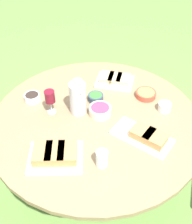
{
  "coord_description": "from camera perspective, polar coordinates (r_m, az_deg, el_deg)",
  "views": [
    {
      "loc": [
        1.27,
        -0.63,
        2.06
      ],
      "look_at": [
        0.0,
        0.0,
        0.79
      ],
      "focal_mm": 45.0,
      "sensor_mm": 36.0,
      "label": 1
    }
  ],
  "objects": [
    {
      "name": "ground_plane",
      "position": [
        2.5,
        -0.0,
        -13.57
      ],
      "size": [
        40.0,
        40.0,
        0.0
      ],
      "primitive_type": "plane",
      "color": "#668E42"
    },
    {
      "name": "bowl_olives",
      "position": [
        2.12,
        -12.83,
        2.96
      ],
      "size": [
        0.12,
        0.12,
        0.05
      ],
      "color": "white",
      "rests_on": "dining_table"
    },
    {
      "name": "platter_sandwich_side",
      "position": [
        1.69,
        -8.28,
        -8.59
      ],
      "size": [
        0.36,
        0.39,
        0.08
      ],
      "color": "white",
      "rests_on": "dining_table"
    },
    {
      "name": "bowl_fries",
      "position": [
        2.14,
        10.08,
        3.61
      ],
      "size": [
        0.15,
        0.15,
        0.04
      ],
      "color": "#B74733",
      "rests_on": "dining_table"
    },
    {
      "name": "cup_water_far",
      "position": [
        2.17,
        -3.74,
        5.54
      ],
      "size": [
        0.07,
        0.07,
        0.09
      ],
      "color": "silver",
      "rests_on": "dining_table"
    },
    {
      "name": "water_pitcher",
      "position": [
        1.92,
        -3.72,
        2.78
      ],
      "size": [
        0.12,
        0.11,
        0.24
      ],
      "color": "silver",
      "rests_on": "dining_table"
    },
    {
      "name": "wine_glass",
      "position": [
        1.93,
        -9.36,
        2.94
      ],
      "size": [
        0.07,
        0.07,
        0.18
      ],
      "color": "silver",
      "rests_on": "dining_table"
    },
    {
      "name": "bowl_dip_red",
      "position": [
        1.95,
        0.84,
        0.33
      ],
      "size": [
        0.16,
        0.16,
        0.06
      ],
      "color": "beige",
      "rests_on": "dining_table"
    },
    {
      "name": "dining_table",
      "position": [
        2.01,
        -0.0,
        -3.41
      ],
      "size": [
        1.46,
        1.46,
        0.73
      ],
      "color": "#4C4C51",
      "rests_on": "ground_plane"
    },
    {
      "name": "bowl_dip_cream",
      "position": [
        2.04,
        13.8,
        1.11
      ],
      "size": [
        0.09,
        0.09,
        0.06
      ],
      "color": "white",
      "rests_on": "dining_table"
    },
    {
      "name": "platter_bread_main",
      "position": [
        2.26,
        3.84,
        6.58
      ],
      "size": [
        0.34,
        0.36,
        0.06
      ],
      "color": "white",
      "rests_on": "dining_table"
    },
    {
      "name": "cup_water_near",
      "position": [
        1.63,
        1.2,
        -9.43
      ],
      "size": [
        0.07,
        0.07,
        0.11
      ],
      "color": "silver",
      "rests_on": "dining_table"
    },
    {
      "name": "platter_charcuterie",
      "position": [
        1.81,
        10.04,
        -4.88
      ],
      "size": [
        0.43,
        0.34,
        0.07
      ],
      "color": "white",
      "rests_on": "dining_table"
    },
    {
      "name": "bowl_salad",
      "position": [
        2.07,
        -0.07,
        3.0
      ],
      "size": [
        0.11,
        0.11,
        0.05
      ],
      "color": "#334256",
      "rests_on": "dining_table"
    }
  ]
}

